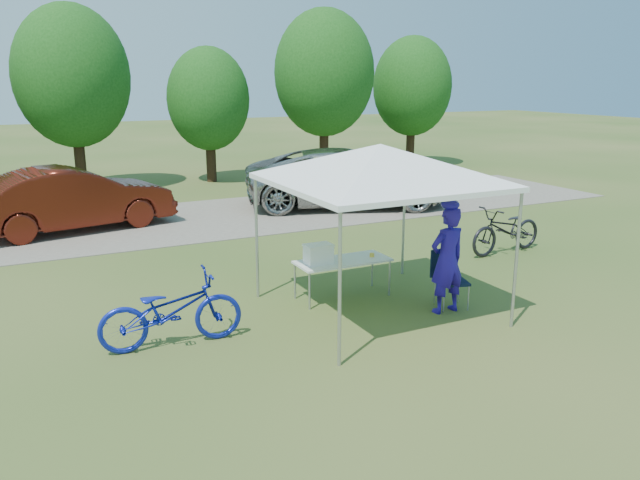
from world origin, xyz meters
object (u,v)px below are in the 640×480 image
object	(u,v)px
cooler	(318,254)
bike_dark	(507,230)
folding_table	(343,262)
minivan	(349,177)
cyclist	(447,260)
folding_chair	(448,273)
bike_blue	(171,311)
sedan	(74,199)

from	to	relation	value
cooler	bike_dark	distance (m)	5.12
folding_table	cooler	bearing A→B (deg)	180.00
bike_dark	minivan	xyz separation A→B (m)	(-0.57, 6.07, 0.34)
bike_dark	cooler	bearing A→B (deg)	-85.07
cyclist	bike_dark	bearing A→B (deg)	-148.99
folding_chair	minivan	world-z (taller)	minivan
cooler	bike_blue	size ratio (longest dim) A/B	0.23
cooler	minivan	world-z (taller)	minivan
folding_table	bike_dark	bearing A→B (deg)	11.37
cooler	folding_table	bearing A→B (deg)	-0.00
cooler	cyclist	size ratio (longest dim) A/B	0.26
bike_dark	sedan	size ratio (longest dim) A/B	0.42
cyclist	bike_blue	distance (m)	4.37
bike_dark	sedan	distance (m)	10.40
bike_blue	minivan	xyz separation A→B (m)	(7.12, 7.70, 0.34)
folding_chair	cyclist	xyz separation A→B (m)	(-0.23, -0.24, 0.32)
folding_table	cooler	size ratio (longest dim) A/B	3.55
cyclist	sedan	size ratio (longest dim) A/B	0.37
folding_table	folding_chair	distance (m)	1.79
cooler	cyclist	xyz separation A→B (m)	(1.63, -1.36, 0.03)
folding_table	folding_chair	xyz separation A→B (m)	(1.39, -1.12, -0.08)
cooler	minivan	size ratio (longest dim) A/B	0.08
cooler	sedan	bearing A→B (deg)	113.45
cyclist	minivan	bearing A→B (deg)	-111.53
cooler	bike_blue	distance (m)	2.78
folding_table	cyclist	bearing A→B (deg)	-49.48
folding_table	minivan	distance (m)	8.05
cooler	bike_dark	xyz separation A→B (m)	(5.02, 0.92, -0.32)
bike_blue	sedan	world-z (taller)	sedan
minivan	sedan	world-z (taller)	minivan
minivan	bike_blue	bearing A→B (deg)	158.10
cyclist	sedan	world-z (taller)	cyclist
folding_table	bike_blue	distance (m)	3.22
bike_blue	minivan	size ratio (longest dim) A/B	0.33
folding_chair	bike_blue	xyz separation A→B (m)	(-4.53, 0.41, -0.02)
sedan	cooler	bearing A→B (deg)	-167.96
cyclist	bike_dark	distance (m)	4.10
cyclist	sedan	bearing A→B (deg)	-63.91
folding_table	cyclist	xyz separation A→B (m)	(1.16, -1.36, 0.25)
cooler	cyclist	bearing A→B (deg)	-39.85
folding_table	cyclist	world-z (taller)	cyclist
minivan	sedan	bearing A→B (deg)	108.44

